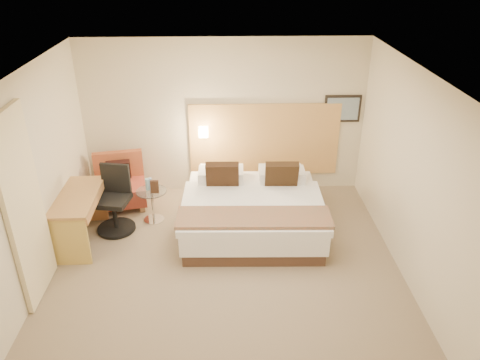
{
  "coord_description": "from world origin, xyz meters",
  "views": [
    {
      "loc": [
        0.04,
        -5.09,
        4.04
      ],
      "look_at": [
        0.22,
        0.8,
        1.02
      ],
      "focal_mm": 35.0,
      "sensor_mm": 36.0,
      "label": 1
    }
  ],
  "objects_px": {
    "desk": "(80,205)",
    "desk_chair": "(115,205)",
    "lounge_chair": "(120,185)",
    "bed": "(252,209)",
    "side_table": "(153,204)"
  },
  "relations": [
    {
      "from": "desk",
      "to": "desk_chair",
      "type": "distance_m",
      "value": 0.56
    },
    {
      "from": "lounge_chair",
      "to": "desk",
      "type": "distance_m",
      "value": 1.2
    },
    {
      "from": "bed",
      "to": "desk",
      "type": "height_order",
      "value": "bed"
    },
    {
      "from": "bed",
      "to": "desk_chair",
      "type": "distance_m",
      "value": 2.12
    },
    {
      "from": "desk",
      "to": "side_table",
      "type": "bearing_deg",
      "value": 29.99
    },
    {
      "from": "side_table",
      "to": "desk",
      "type": "xyz_separation_m",
      "value": [
        -0.96,
        -0.55,
        0.32
      ]
    },
    {
      "from": "lounge_chair",
      "to": "desk_chair",
      "type": "distance_m",
      "value": 0.8
    },
    {
      "from": "desk",
      "to": "bed",
      "type": "bearing_deg",
      "value": 6.16
    },
    {
      "from": "bed",
      "to": "side_table",
      "type": "distance_m",
      "value": 1.6
    },
    {
      "from": "desk",
      "to": "desk_chair",
      "type": "bearing_deg",
      "value": 37.55
    },
    {
      "from": "bed",
      "to": "desk",
      "type": "distance_m",
      "value": 2.57
    },
    {
      "from": "bed",
      "to": "desk",
      "type": "relative_size",
      "value": 1.72
    },
    {
      "from": "bed",
      "to": "lounge_chair",
      "type": "bearing_deg",
      "value": 158.99
    },
    {
      "from": "desk_chair",
      "to": "desk",
      "type": "bearing_deg",
      "value": -142.45
    },
    {
      "from": "bed",
      "to": "side_table",
      "type": "xyz_separation_m",
      "value": [
        -1.58,
        0.28,
        -0.04
      ]
    }
  ]
}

